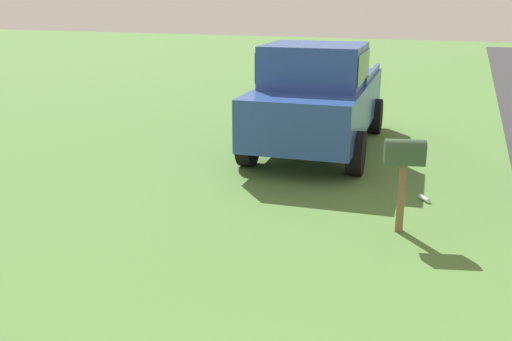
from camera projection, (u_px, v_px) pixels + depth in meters
name	position (u px, v px, depth m)	size (l,w,h in m)	color
mailbox	(404.00, 159.00, 7.19)	(0.32, 0.54, 1.23)	brown
pickup_truck	(318.00, 94.00, 11.07)	(5.00, 2.39, 2.09)	#284793
litter_bottle_by_mailbox	(424.00, 199.00, 8.55)	(0.07, 0.07, 0.22)	#B2D8BF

